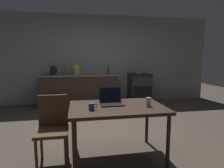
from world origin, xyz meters
TOP-DOWN VIEW (x-y plane):
  - ground_plane at (0.00, 0.00)m, footprint 12.00×12.00m
  - back_wall at (0.30, 2.55)m, footprint 6.40×0.10m
  - kitchen_counter at (-0.58, 2.20)m, footprint 2.16×0.64m
  - stove_oven at (1.19, 2.20)m, footprint 0.60×0.62m
  - dining_table at (-0.13, -0.81)m, footprint 1.26×0.85m
  - chair at (-0.98, -0.78)m, footprint 0.40×0.40m
  - laptop at (-0.19, -0.70)m, footprint 0.32×0.27m
  - electric_kettle at (-1.31, 2.20)m, footprint 0.18×0.16m
  - bottle at (0.23, 2.15)m, footprint 0.06×0.06m
  - frying_pan at (1.19, 2.17)m, footprint 0.23×0.41m
  - coffee_mug at (-0.48, -0.95)m, footprint 0.11×0.07m
  - drinking_glass at (0.28, -0.90)m, footprint 0.07×0.07m
  - cereal_box at (-0.66, 2.22)m, footprint 0.13×0.05m
  - bottle_b at (-0.97, 2.28)m, footprint 0.07×0.07m

SIDE VIEW (x-z plane):
  - ground_plane at x=0.00m, z-range 0.00..0.00m
  - stove_oven at x=1.19m, z-range 0.00..0.89m
  - kitchen_counter at x=-0.58m, z-range 0.00..0.90m
  - chair at x=-0.98m, z-range 0.06..0.95m
  - dining_table at x=-0.13m, z-range 0.29..1.02m
  - coffee_mug at x=-0.48m, z-range 0.72..0.81m
  - laptop at x=-0.19m, z-range 0.66..0.88m
  - drinking_glass at x=0.28m, z-range 0.72..0.84m
  - frying_pan at x=1.19m, z-range 0.90..0.94m
  - electric_kettle at x=-1.31m, z-range 0.89..1.14m
  - bottle_b at x=-0.97m, z-range 0.89..1.17m
  - cereal_box at x=-0.66m, z-range 0.90..1.17m
  - bottle at x=0.23m, z-range 0.89..1.18m
  - back_wall at x=0.30m, z-range 0.00..2.63m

